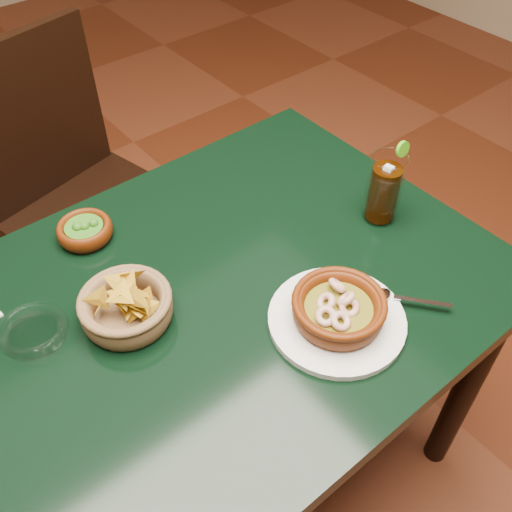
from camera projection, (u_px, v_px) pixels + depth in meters
ground at (212, 478)px, 1.58m from camera, size 7.00×7.00×0.00m
dining_table at (194, 339)px, 1.12m from camera, size 1.20×0.80×0.75m
dining_chair at (81, 193)px, 1.63m from camera, size 0.53×0.53×0.95m
shrimp_plate at (338, 311)px, 1.00m from camera, size 0.30×0.25×0.08m
chip_basket at (127, 307)px, 1.01m from camera, size 0.20×0.20×0.12m
guacamole_ramekin at (85, 230)px, 1.16m from camera, size 0.13×0.13×0.04m
cola_drink at (384, 189)px, 1.17m from camera, size 0.15×0.15×0.18m
glass_ashtray at (34, 331)px, 0.99m from camera, size 0.13×0.13×0.03m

